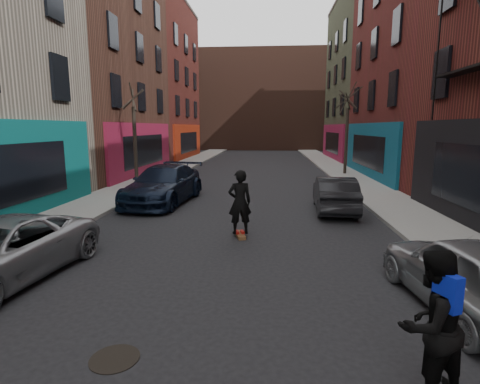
% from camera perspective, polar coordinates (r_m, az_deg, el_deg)
% --- Properties ---
extents(sidewalk_left, '(2.50, 84.00, 0.13)m').
position_cam_1_polar(sidewalk_left, '(32.84, -8.40, 4.21)').
color(sidewalk_left, gray).
rests_on(sidewalk_left, ground).
extents(sidewalk_right, '(2.50, 84.00, 0.13)m').
position_cam_1_polar(sidewalk_right, '(32.43, 13.73, 3.96)').
color(sidewalk_right, gray).
rests_on(sidewalk_right, ground).
extents(building_far, '(40.00, 10.00, 14.00)m').
position_cam_1_polar(building_far, '(57.99, 3.56, 13.56)').
color(building_far, '#47281E').
rests_on(building_far, ground).
extents(tree_left_far, '(2.00, 2.00, 6.50)m').
position_cam_1_polar(tree_left_far, '(21.15, -15.83, 9.87)').
color(tree_left_far, black).
rests_on(tree_left_far, sidewalk_left).
extents(tree_right_far, '(2.00, 2.00, 6.80)m').
position_cam_1_polar(tree_right_far, '(26.36, 16.00, 10.12)').
color(tree_right_far, black).
rests_on(tree_right_far, sidewalk_right).
extents(parked_left_end, '(2.80, 5.73, 1.61)m').
position_cam_1_polar(parked_left_end, '(16.46, -11.55, 1.15)').
color(parked_left_end, black).
rests_on(parked_left_end, ground).
extents(parked_right_far, '(2.14, 4.30, 1.41)m').
position_cam_1_polar(parked_right_far, '(7.79, 31.76, -10.69)').
color(parked_right_far, gray).
rests_on(parked_right_far, ground).
extents(parked_right_end, '(1.65, 4.19, 1.36)m').
position_cam_1_polar(parked_right_end, '(14.99, 14.21, -0.29)').
color(parked_right_end, black).
rests_on(parked_right_end, ground).
extents(skateboard, '(0.43, 0.83, 0.10)m').
position_cam_1_polar(skateboard, '(11.29, -0.03, -6.56)').
color(skateboard, olive).
rests_on(skateboard, ground).
extents(skateboarder, '(0.80, 0.63, 1.91)m').
position_cam_1_polar(skateboarder, '(11.04, -0.03, -1.54)').
color(skateboarder, black).
rests_on(skateboarder, skateboard).
extents(pedestrian, '(1.12, 1.02, 1.86)m').
position_cam_1_polar(pedestrian, '(5.21, 27.04, -17.53)').
color(pedestrian, black).
rests_on(pedestrian, ground).
extents(manhole, '(0.79, 0.79, 0.01)m').
position_cam_1_polar(manhole, '(6.07, -18.57, -22.92)').
color(manhole, black).
rests_on(manhole, ground).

